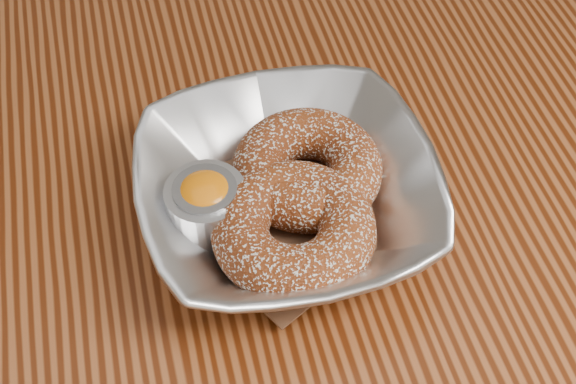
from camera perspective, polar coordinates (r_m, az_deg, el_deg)
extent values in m
cube|color=brown|center=(0.62, -7.74, -4.91)|extent=(1.20, 0.80, 0.04)
cube|color=#462110|center=(1.24, 16.85, 2.99)|extent=(0.06, 0.06, 0.71)
imported|color=silver|center=(0.59, 0.00, -0.19)|extent=(0.22, 0.22, 0.05)
cube|color=brown|center=(0.60, 0.00, -1.27)|extent=(0.20, 0.20, 0.00)
torus|color=maroon|center=(0.60, 1.37, 1.68)|extent=(0.13, 0.13, 0.04)
torus|color=maroon|center=(0.56, 0.40, -2.70)|extent=(0.13, 0.13, 0.04)
cylinder|color=silver|center=(0.58, -5.79, -1.16)|extent=(0.06, 0.06, 0.04)
cylinder|color=gray|center=(0.58, -5.82, -0.91)|extent=(0.05, 0.05, 0.04)
ellipsoid|color=orange|center=(0.57, -5.91, -0.19)|extent=(0.04, 0.04, 0.03)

